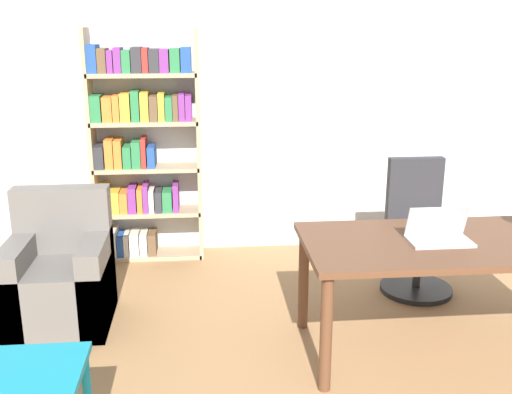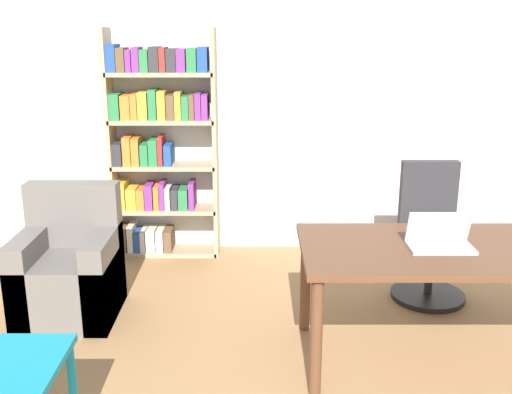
% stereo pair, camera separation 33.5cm
% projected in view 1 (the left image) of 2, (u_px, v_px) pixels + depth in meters
% --- Properties ---
extents(wall_back, '(8.00, 0.06, 2.70)m').
position_uv_depth(wall_back, '(275.00, 103.00, 5.36)').
color(wall_back, silver).
rests_on(wall_back, ground_plane).
extents(desk, '(1.81, 0.87, 0.75)m').
position_uv_depth(desk, '(449.00, 253.00, 3.70)').
color(desk, brown).
rests_on(desk, ground_plane).
extents(laptop, '(0.38, 0.21, 0.22)m').
position_uv_depth(laptop, '(439.00, 234.00, 3.64)').
color(laptop, '#B2B2B7').
rests_on(laptop, desk).
extents(office_chair, '(0.56, 0.56, 1.04)m').
position_uv_depth(office_chair, '(417.00, 236.00, 4.67)').
color(office_chair, black).
rests_on(office_chair, ground_plane).
extents(armchair, '(0.67, 0.65, 0.93)m').
position_uv_depth(armchair, '(61.00, 280.00, 4.15)').
color(armchair, '#66605B').
rests_on(armchair, ground_plane).
extents(bookshelf, '(0.94, 0.28, 2.00)m').
position_uv_depth(bookshelf, '(140.00, 148.00, 5.17)').
color(bookshelf, tan).
rests_on(bookshelf, ground_plane).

